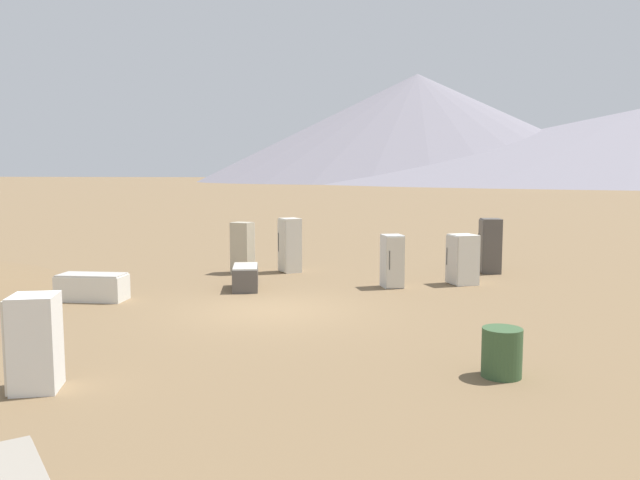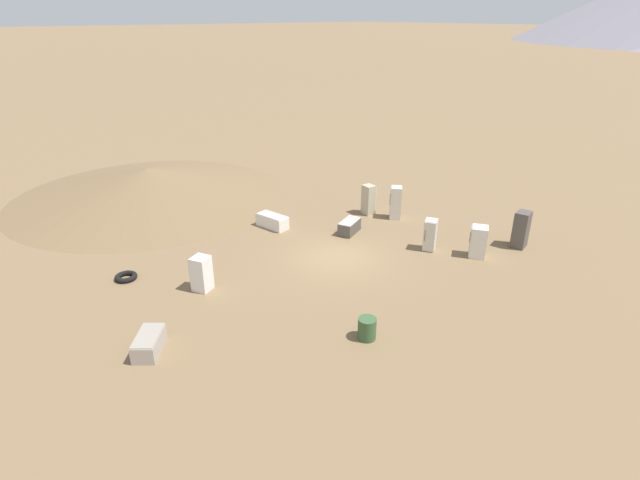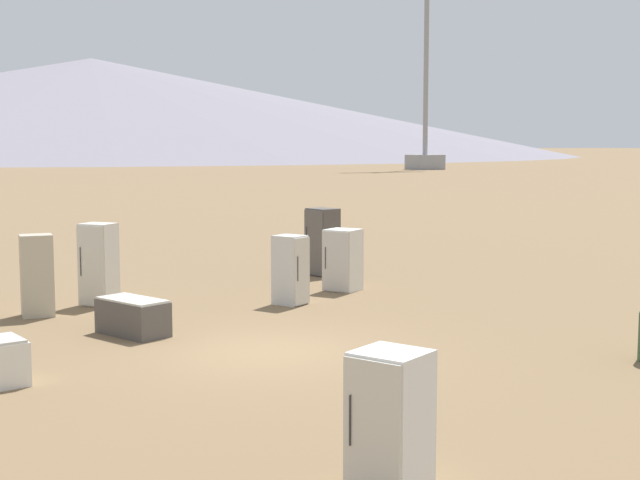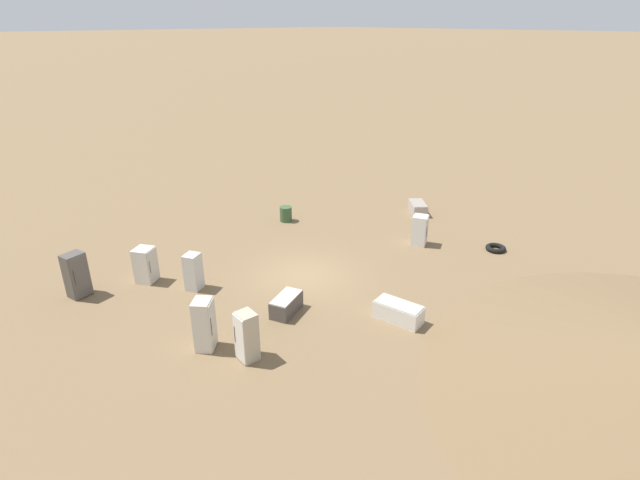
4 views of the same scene
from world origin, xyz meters
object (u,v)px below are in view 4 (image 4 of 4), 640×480
object	(u,v)px
discarded_fridge_4	(418,208)
rusty_barrel	(286,214)
discarded_fridge_6	(76,275)
discarded_fridge_8	(247,336)
discarded_fridge_5	(286,304)
discarded_fridge_1	(193,272)
discarded_fridge_2	(146,265)
discarded_fridge_3	(204,325)
discarded_fridge_7	(398,312)
discarded_fridge_0	(420,230)
scrap_tire	(496,248)

from	to	relation	value
discarded_fridge_4	rusty_barrel	xyz separation A→B (m)	(4.28, 6.21, 0.08)
discarded_fridge_6	discarded_fridge_8	world-z (taller)	discarded_fridge_6
discarded_fridge_6	discarded_fridge_5	bearing A→B (deg)	115.15
discarded_fridge_1	rusty_barrel	xyz separation A→B (m)	(3.23, -7.55, -0.37)
discarded_fridge_8	rusty_barrel	xyz separation A→B (m)	(8.54, -8.70, -0.45)
discarded_fridge_2	discarded_fridge_8	size ratio (longest dim) A/B	0.88
discarded_fridge_3	discarded_fridge_4	world-z (taller)	discarded_fridge_3
discarded_fridge_1	rusty_barrel	distance (m)	8.22
discarded_fridge_1	discarded_fridge_6	size ratio (longest dim) A/B	0.85
discarded_fridge_4	discarded_fridge_7	world-z (taller)	discarded_fridge_7
discarded_fridge_0	discarded_fridge_3	size ratio (longest dim) A/B	0.82
discarded_fridge_4	discarded_fridge_7	bearing A→B (deg)	-107.12
discarded_fridge_0	scrap_tire	size ratio (longest dim) A/B	1.57
discarded_fridge_7	discarded_fridge_6	bearing A→B (deg)	118.13
discarded_fridge_2	discarded_fridge_4	world-z (taller)	discarded_fridge_2
discarded_fridge_4	discarded_fridge_6	size ratio (longest dim) A/B	0.92
discarded_fridge_6	discarded_fridge_7	bearing A→B (deg)	115.58
discarded_fridge_5	discarded_fridge_6	size ratio (longest dim) A/B	0.88
discarded_fridge_0	discarded_fridge_2	bearing A→B (deg)	-52.69
discarded_fridge_2	scrap_tire	distance (m)	16.11
discarded_fridge_3	scrap_tire	size ratio (longest dim) A/B	1.93
discarded_fridge_1	discarded_fridge_8	size ratio (longest dim) A/B	0.91
discarded_fridge_3	rusty_barrel	distance (m)	11.77
discarded_fridge_3	discarded_fridge_4	size ratio (longest dim) A/B	1.09
discarded_fridge_5	discarded_fridge_6	bearing A→B (deg)	-164.07
discarded_fridge_3	discarded_fridge_5	distance (m)	3.44
discarded_fridge_0	discarded_fridge_2	distance (m)	12.78
discarded_fridge_3	discarded_fridge_8	distance (m)	1.59
rusty_barrel	discarded_fridge_1	bearing A→B (deg)	113.14
discarded_fridge_3	discarded_fridge_4	bearing A→B (deg)	148.03
discarded_fridge_7	scrap_tire	size ratio (longest dim) A/B	1.97
discarded_fridge_4	discarded_fridge_0	bearing A→B (deg)	-102.69
discarded_fridge_1	rusty_barrel	world-z (taller)	discarded_fridge_1
discarded_fridge_7	discarded_fridge_8	bearing A→B (deg)	149.72
discarded_fridge_3	scrap_tire	xyz separation A→B (m)	(-2.76, -14.30, -0.81)
discarded_fridge_3	discarded_fridge_5	bearing A→B (deg)	135.34
discarded_fridge_8	scrap_tire	xyz separation A→B (m)	(-1.32, -13.62, -0.75)
discarded_fridge_1	discarded_fridge_2	world-z (taller)	discarded_fridge_1
discarded_fridge_7	scrap_tire	world-z (taller)	discarded_fridge_7
discarded_fridge_1	discarded_fridge_4	world-z (taller)	discarded_fridge_1
discarded_fridge_0	rusty_barrel	world-z (taller)	discarded_fridge_0
discarded_fridge_1	discarded_fridge_8	world-z (taller)	discarded_fridge_8
discarded_fridge_2	scrap_tire	bearing A→B (deg)	115.03
discarded_fridge_6	discarded_fridge_8	distance (m)	8.36
discarded_fridge_0	discarded_fridge_1	distance (m)	10.98
discarded_fridge_5	discarded_fridge_6	distance (m)	8.51
discarded_fridge_3	rusty_barrel	world-z (taller)	discarded_fridge_3
discarded_fridge_0	discarded_fridge_4	xyz separation A→B (m)	(2.63, -3.43, -0.42)
discarded_fridge_4	scrap_tire	bearing A→B (deg)	-63.20
discarded_fridge_2	discarded_fridge_4	xyz separation A→B (m)	(-2.99, -14.91, -0.43)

